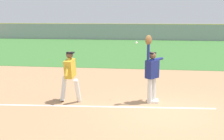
% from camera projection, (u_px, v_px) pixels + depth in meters
% --- Properties ---
extents(ground_plane, '(78.75, 78.75, 0.00)m').
position_uv_depth(ground_plane, '(164.00, 112.00, 8.80)').
color(ground_plane, tan).
extents(outfield_grass, '(40.08, 18.10, 0.01)m').
position_uv_depth(outfield_grass, '(155.00, 50.00, 24.29)').
color(outfield_grass, '#3D7533').
rests_on(outfield_grass, ground_plane).
extents(chalk_foul_line, '(11.98, 0.97, 0.01)m').
position_uv_depth(chalk_foul_line, '(29.00, 105.00, 9.42)').
color(chalk_foul_line, white).
rests_on(chalk_foul_line, ground_plane).
extents(first_base, '(0.39, 0.39, 0.08)m').
position_uv_depth(first_base, '(153.00, 101.00, 9.77)').
color(first_base, white).
rests_on(first_base, ground_plane).
extents(fielder, '(0.65, 0.76, 2.28)m').
position_uv_depth(fielder, '(152.00, 70.00, 9.49)').
color(fielder, silver).
rests_on(fielder, ground_plane).
extents(runner, '(0.73, 0.85, 1.72)m').
position_uv_depth(runner, '(70.00, 73.00, 9.63)').
color(runner, white).
rests_on(runner, ground_plane).
extents(baseball, '(0.07, 0.07, 0.07)m').
position_uv_depth(baseball, '(137.00, 43.00, 9.73)').
color(baseball, white).
extents(outfield_fence, '(40.16, 0.08, 1.87)m').
position_uv_depth(outfield_fence, '(154.00, 32.00, 32.92)').
color(outfield_fence, '#93999E').
rests_on(outfield_fence, ground_plane).
extents(parked_car_green, '(4.59, 2.51, 1.25)m').
position_uv_depth(parked_car_green, '(92.00, 31.00, 38.68)').
color(parked_car_green, '#1E6B33').
rests_on(parked_car_green, ground_plane).
extents(parked_car_red, '(4.56, 2.45, 1.25)m').
position_uv_depth(parked_car_red, '(138.00, 32.00, 37.57)').
color(parked_car_red, '#B21E1E').
rests_on(parked_car_red, ground_plane).
extents(parked_car_black, '(4.44, 2.19, 1.25)m').
position_uv_depth(parked_car_black, '(184.00, 32.00, 36.95)').
color(parked_car_black, black).
rests_on(parked_car_black, ground_plane).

